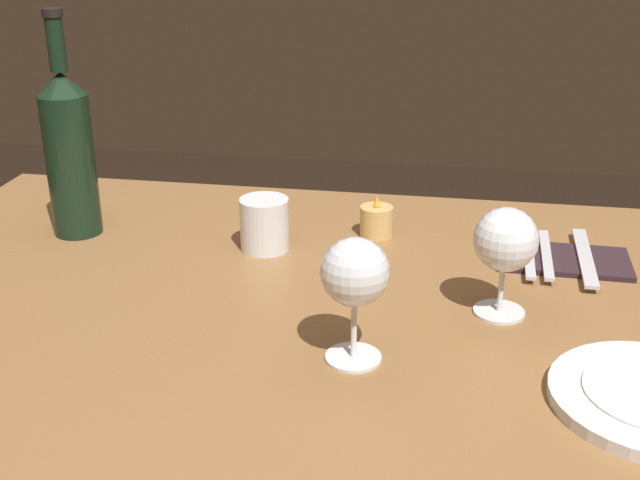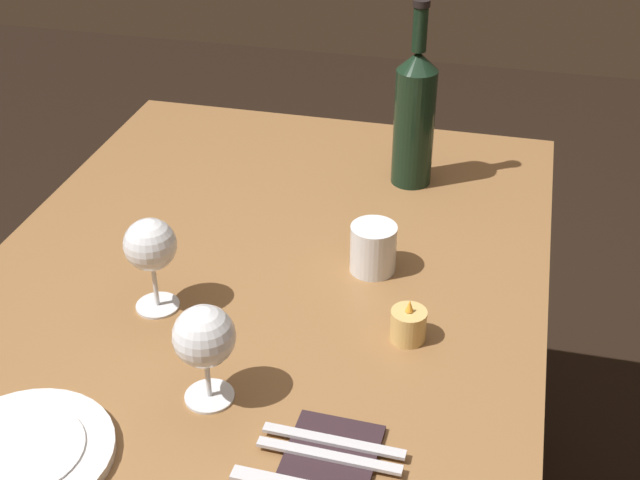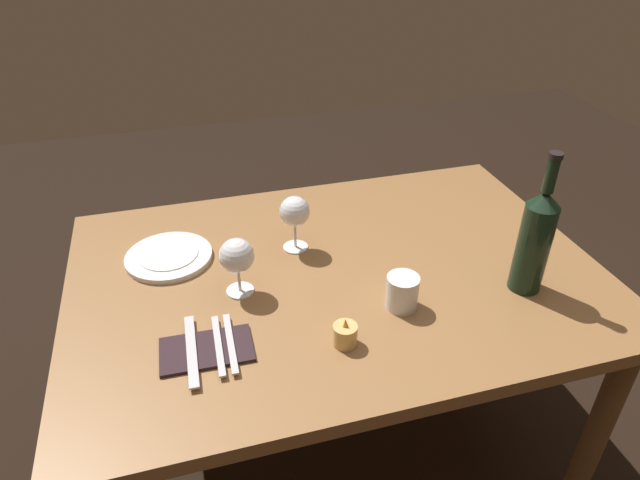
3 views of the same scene
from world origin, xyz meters
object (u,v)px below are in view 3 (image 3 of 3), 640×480
at_px(votive_candle, 345,335).
at_px(folded_napkin, 207,350).
at_px(fork_outer, 230,343).
at_px(wine_glass_left, 295,213).
at_px(wine_bottle, 535,239).
at_px(table_knife, 191,350).
at_px(dinner_plate, 169,257).
at_px(fork_inner, 218,345).
at_px(water_tumbler, 402,293).
at_px(wine_glass_right, 237,257).

height_order(votive_candle, folded_napkin, votive_candle).
relative_size(folded_napkin, fork_outer, 1.07).
relative_size(wine_glass_left, wine_bottle, 0.43).
bearing_deg(fork_outer, table_knife, 0.00).
xyz_separation_m(wine_bottle, dinner_plate, (0.81, -0.35, -0.13)).
relative_size(wine_glass_left, votive_candle, 2.25).
distance_m(votive_candle, fork_inner, 0.26).
distance_m(dinner_plate, folded_napkin, 0.36).
bearing_deg(votive_candle, wine_glass_left, -87.84).
distance_m(dinner_plate, table_knife, 0.36).
relative_size(water_tumbler, fork_outer, 0.44).
height_order(dinner_plate, table_knife, dinner_plate).
distance_m(wine_glass_right, fork_inner, 0.21).
xyz_separation_m(fork_inner, table_knife, (0.05, 0.00, 0.00)).
height_order(wine_glass_right, table_knife, wine_glass_right).
xyz_separation_m(fork_outer, table_knife, (0.08, 0.00, 0.00)).
bearing_deg(wine_glass_left, fork_outer, 56.00).
distance_m(wine_bottle, fork_inner, 0.74).
height_order(fork_outer, table_knife, same).
bearing_deg(wine_glass_left, water_tumbler, 120.57).
distance_m(wine_glass_left, votive_candle, 0.39).
relative_size(wine_glass_right, table_knife, 0.68).
xyz_separation_m(dinner_plate, fork_inner, (-0.08, 0.36, 0.00)).
xyz_separation_m(votive_candle, dinner_plate, (0.34, -0.42, -0.02)).
height_order(wine_bottle, table_knife, wine_bottle).
distance_m(wine_glass_right, dinner_plate, 0.26).
relative_size(wine_glass_left, table_knife, 0.72).
bearing_deg(water_tumbler, table_knife, 3.14).
xyz_separation_m(votive_candle, fork_outer, (0.23, -0.06, -0.01)).
relative_size(water_tumbler, dinner_plate, 0.36).
bearing_deg(wine_glass_right, folded_napkin, 61.29).
bearing_deg(dinner_plate, water_tumbler, 146.23).
bearing_deg(wine_glass_right, wine_glass_left, -139.69).
xyz_separation_m(wine_glass_left, water_tumbler, (-0.18, 0.30, -0.07)).
relative_size(wine_glass_right, wine_bottle, 0.41).
relative_size(wine_bottle, folded_napkin, 1.80).
bearing_deg(wine_glass_right, fork_outer, 75.01).
bearing_deg(wine_glass_left, dinner_plate, -6.60).
bearing_deg(wine_bottle, folded_napkin, 0.87).
relative_size(wine_bottle, fork_inner, 1.93).
height_order(wine_glass_left, fork_inner, wine_glass_left).
relative_size(wine_glass_right, votive_candle, 2.14).
distance_m(wine_glass_right, fork_outer, 0.21).
height_order(wine_bottle, fork_outer, wine_bottle).
bearing_deg(wine_glass_left, folded_napkin, 50.33).
xyz_separation_m(wine_glass_right, fork_outer, (0.05, 0.18, -0.09)).
bearing_deg(dinner_plate, table_knife, 94.30).
relative_size(wine_glass_left, fork_inner, 0.84).
bearing_deg(fork_inner, folded_napkin, 0.00).
distance_m(folded_napkin, table_knife, 0.03).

